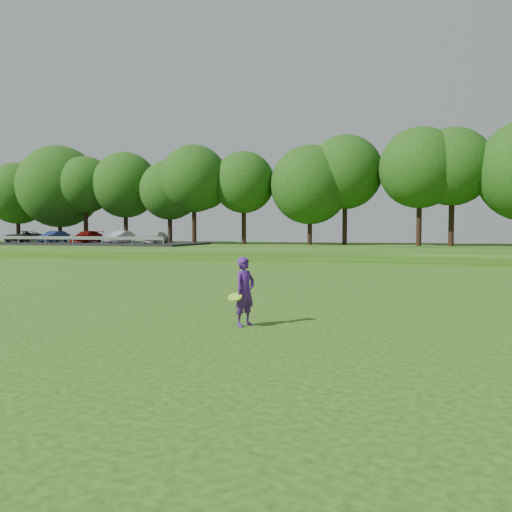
% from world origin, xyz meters
% --- Properties ---
extents(ground, '(140.00, 140.00, 0.00)m').
position_xyz_m(ground, '(0.00, 0.00, 0.00)').
color(ground, '#1E480D').
rests_on(ground, ground).
extents(berm, '(130.00, 30.00, 0.60)m').
position_xyz_m(berm, '(0.00, 34.00, 0.30)').
color(berm, '#1E480D').
rests_on(berm, ground).
extents(walking_path, '(130.00, 1.60, 0.04)m').
position_xyz_m(walking_path, '(0.00, 20.00, 0.02)').
color(walking_path, gray).
rests_on(walking_path, ground).
extents(treeline, '(104.00, 7.00, 15.00)m').
position_xyz_m(treeline, '(0.00, 38.00, 8.10)').
color(treeline, '#15410F').
rests_on(treeline, berm).
extents(parking_lot, '(24.00, 9.00, 1.38)m').
position_xyz_m(parking_lot, '(-24.44, 32.81, 1.03)').
color(parking_lot, black).
rests_on(parking_lot, berm).
extents(woman, '(0.55, 0.75, 1.49)m').
position_xyz_m(woman, '(4.50, -0.54, 0.75)').
color(woman, '#4C1C7E').
rests_on(woman, ground).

